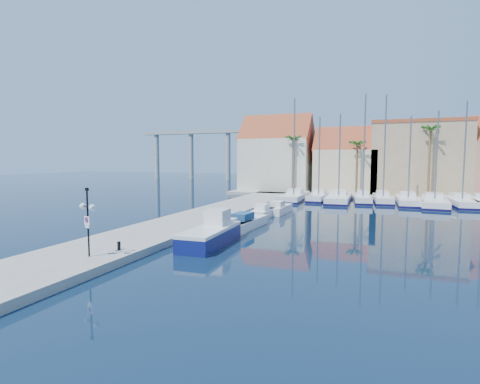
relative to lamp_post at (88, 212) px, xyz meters
The scene contains 25 objects.
ground 8.67m from the lamp_post, 13.40° to the left, with size 260.00×260.00×0.00m, color black.
quay_west 15.68m from the lamp_post, 94.15° to the left, with size 6.00×77.00×0.50m, color gray.
shore_north 53.06m from the lamp_post, 70.27° to the left, with size 54.00×16.00×0.50m, color gray.
lamp_post is the anchor object (origin of this frame).
bollard 3.07m from the lamp_post, 74.43° to the left, with size 0.20×0.20×0.51m, color black.
fishing_boat 8.70m from the lamp_post, 59.20° to the left, with size 2.44×6.75×2.34m.
motorboat_west_0 11.33m from the lamp_post, 68.03° to the left, with size 2.30×6.71×1.40m.
motorboat_west_1 14.89m from the lamp_post, 72.69° to the left, with size 2.34×6.12×1.40m.
motorboat_west_2 21.18m from the lamp_post, 79.06° to the left, with size 1.65×5.14×1.40m.
motorboat_west_3 24.51m from the lamp_post, 78.67° to the left, with size 1.94×5.57×1.40m.
sailboat_0 37.63m from the lamp_post, 84.48° to the left, with size 3.22×11.10×14.59m.
sailboat_1 38.98m from the lamp_post, 79.51° to the left, with size 2.61×8.41×11.95m.
sailboat_2 38.95m from the lamp_post, 75.18° to the left, with size 3.32×11.49×12.19m.
sailboat_3 40.34m from the lamp_post, 71.00° to the left, with size 2.90×8.45×14.80m.
sailboat_4 41.73m from the lamp_post, 67.81° to the left, with size 2.93×8.82×14.63m.
sailboat_5 42.47m from the lamp_post, 63.59° to the left, with size 2.96×10.48×11.61m.
sailboat_6 43.19m from the lamp_post, 59.39° to the left, with size 4.00×11.83×12.03m.
sailboat_7 45.95m from the lamp_post, 56.74° to the left, with size 3.08×10.31×13.26m.
building_0 49.05m from the lamp_post, 92.48° to the left, with size 12.30×9.00×13.50m.
building_1 49.92m from the lamp_post, 78.57° to the left, with size 10.30×8.00×11.00m.
building_2 54.17m from the lamp_post, 67.28° to the left, with size 14.20×10.20×11.50m.
palm_0 44.33m from the lamp_post, 87.54° to the left, with size 2.60×2.60×10.15m.
palm_1 45.74m from the lamp_post, 74.84° to the left, with size 2.60×2.60×9.15m.
palm_2 49.52m from the lamp_post, 63.49° to the left, with size 2.60×2.60×11.15m.
viaduct 89.78m from the lamp_post, 110.40° to the left, with size 48.00×2.20×14.45m.
Camera 1 is at (7.49, -18.35, 6.01)m, focal length 28.00 mm.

